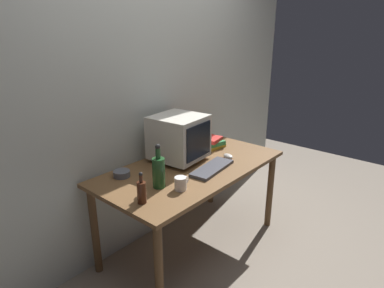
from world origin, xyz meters
TOP-DOWN VIEW (x-y plane):
  - ground_plane at (0.00, 0.00)m, footprint 6.00×6.00m
  - back_wall at (0.00, 0.46)m, footprint 4.00×0.08m
  - desk at (0.00, 0.00)m, footprint 1.52×0.79m
  - crt_monitor at (0.02, 0.16)m, footprint 0.41×0.42m
  - keyboard at (0.04, -0.17)m, footprint 0.43×0.20m
  - computer_mouse at (0.31, -0.12)m, footprint 0.09×0.11m
  - bottle_tall at (-0.42, -0.07)m, footprint 0.09×0.09m
  - bottle_short at (-0.64, -0.14)m, footprint 0.06×0.06m
  - book_stack at (0.42, 0.12)m, footprint 0.24×0.17m
  - mug at (-0.35, -0.21)m, footprint 0.12×0.08m
  - cd_spindle at (-0.48, 0.26)m, footprint 0.12×0.12m

SIDE VIEW (x-z plane):
  - ground_plane at x=0.00m, z-range 0.00..0.00m
  - desk at x=0.00m, z-range 0.28..1.01m
  - keyboard at x=0.04m, z-range 0.73..0.76m
  - computer_mouse at x=0.31m, z-range 0.73..0.77m
  - cd_spindle at x=-0.48m, z-range 0.73..0.78m
  - mug at x=-0.35m, z-range 0.74..0.83m
  - book_stack at x=0.42m, z-range 0.73..0.83m
  - bottle_short at x=-0.64m, z-range 0.71..0.91m
  - bottle_tall at x=-0.42m, z-range 0.70..1.00m
  - crt_monitor at x=0.02m, z-range 0.74..1.11m
  - back_wall at x=0.00m, z-range 0.00..2.50m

